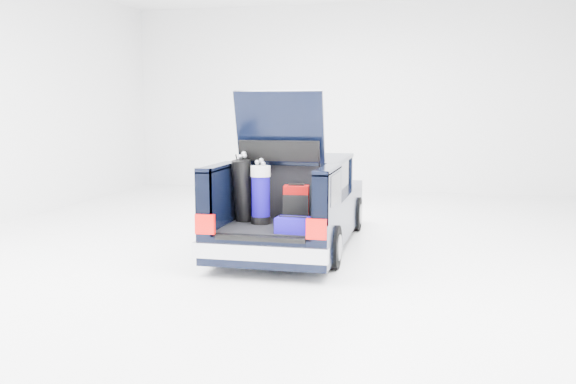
% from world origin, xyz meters
% --- Properties ---
extents(ground, '(14.00, 14.00, 0.00)m').
position_xyz_m(ground, '(0.00, 0.00, 0.00)').
color(ground, white).
rests_on(ground, ground).
extents(car, '(1.87, 4.65, 2.47)m').
position_xyz_m(car, '(-0.00, 0.11, 0.67)').
color(car, black).
rests_on(car, ground).
extents(red_suitcase, '(0.37, 0.26, 0.58)m').
position_xyz_m(red_suitcase, '(0.29, -1.25, 0.87)').
color(red_suitcase, '#800404').
rests_on(red_suitcase, car).
extents(black_golf_bag, '(0.40, 0.44, 1.00)m').
position_xyz_m(black_golf_bag, '(-0.50, -1.21, 1.05)').
color(black_golf_bag, black).
rests_on(black_golf_bag, car).
extents(blue_golf_bag, '(0.33, 0.33, 0.93)m').
position_xyz_m(blue_golf_bag, '(-0.21, -1.34, 1.02)').
color(blue_golf_bag, black).
rests_on(blue_golf_bag, car).
extents(blue_duffel, '(0.45, 0.31, 0.23)m').
position_xyz_m(blue_duffel, '(0.37, -1.87, 0.70)').
color(blue_duffel, '#110582').
rests_on(blue_duffel, car).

